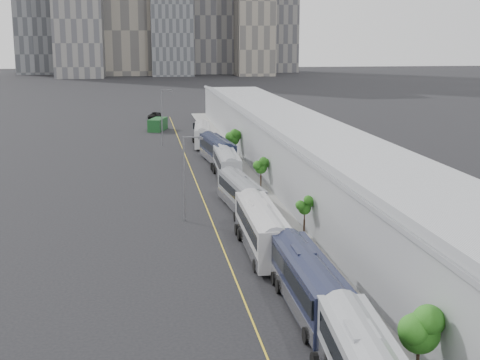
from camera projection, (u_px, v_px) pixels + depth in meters
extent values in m
cube|color=gray|center=(287.00, 190.00, 80.88)|extent=(10.00, 170.00, 0.12)
cube|color=gold|center=(201.00, 194.00, 79.37)|extent=(0.12, 160.00, 0.02)
cube|color=gray|center=(320.00, 162.00, 80.77)|extent=(12.00, 160.00, 6.80)
cube|color=gray|center=(320.00, 142.00, 80.26)|extent=(12.45, 160.40, 2.57)
cube|color=gray|center=(272.00, 134.00, 79.16)|extent=(0.30, 160.00, 0.40)
cube|color=gray|center=(255.00, 2.00, 321.06)|extent=(18.00, 18.00, 70.00)
cube|color=#94989D|center=(362.00, 332.00, 33.12)|extent=(1.55, 2.43, 0.32)
cube|color=#171B34|center=(308.00, 283.00, 44.95)|extent=(2.69, 13.36, 3.24)
cube|color=black|center=(309.00, 276.00, 44.63)|extent=(2.75, 11.75, 1.10)
cube|color=silver|center=(308.00, 297.00, 45.17)|extent=(2.73, 13.09, 1.04)
cube|color=#171B34|center=(303.00, 251.00, 46.07)|extent=(1.34, 2.26, 0.31)
cube|color=#BDBDBF|center=(262.00, 229.00, 57.43)|extent=(3.03, 13.98, 3.38)
cube|color=black|center=(262.00, 223.00, 57.10)|extent=(3.06, 12.31, 1.15)
cube|color=silver|center=(261.00, 241.00, 57.65)|extent=(3.07, 13.70, 1.08)
cube|color=#BDBDBF|center=(258.00, 203.00, 58.60)|extent=(1.43, 2.38, 0.32)
cube|color=slate|center=(241.00, 193.00, 71.54)|extent=(3.55, 12.48, 2.98)
cube|color=black|center=(241.00, 189.00, 71.24)|extent=(3.48, 11.01, 1.01)
cube|color=silver|center=(241.00, 202.00, 71.74)|extent=(3.57, 12.23, 0.95)
cube|color=slate|center=(239.00, 176.00, 72.57)|extent=(1.41, 2.18, 0.28)
cube|color=#A0A3A9|center=(227.00, 164.00, 87.60)|extent=(2.97, 12.90, 3.11)
cube|color=black|center=(227.00, 160.00, 87.29)|extent=(2.98, 11.37, 1.06)
cube|color=silver|center=(227.00, 172.00, 87.81)|extent=(3.00, 12.65, 0.99)
cube|color=#A0A3A9|center=(225.00, 150.00, 88.68)|extent=(1.35, 2.21, 0.30)
cube|color=#161C32|center=(217.00, 150.00, 98.11)|extent=(4.01, 13.64, 3.26)
cube|color=black|center=(217.00, 146.00, 97.78)|extent=(3.91, 12.05, 1.11)
cube|color=silver|center=(217.00, 157.00, 98.32)|extent=(4.03, 13.38, 1.04)
cube|color=#161C32|center=(216.00, 137.00, 99.23)|extent=(1.56, 2.40, 0.31)
cube|color=silver|center=(202.00, 135.00, 114.54)|extent=(3.76, 12.94, 3.09)
cube|color=black|center=(202.00, 132.00, 114.23)|extent=(3.68, 11.43, 1.05)
cube|color=silver|center=(202.00, 140.00, 114.74)|extent=(3.78, 12.69, 0.99)
cube|color=silver|center=(201.00, 124.00, 115.61)|extent=(1.48, 2.27, 0.29)
cylinder|color=black|center=(418.00, 358.00, 35.09)|extent=(0.18, 0.18, 3.36)
sphere|color=#245714|center=(420.00, 327.00, 34.73)|extent=(2.19, 2.19, 2.19)
cylinder|color=black|center=(304.00, 222.00, 61.05)|extent=(0.18, 0.18, 3.22)
sphere|color=#245714|center=(305.00, 206.00, 60.73)|extent=(1.19, 1.19, 1.19)
cylinder|color=black|center=(261.00, 177.00, 81.68)|extent=(0.18, 0.18, 2.87)
sphere|color=#245714|center=(261.00, 166.00, 81.38)|extent=(1.51, 1.51, 1.51)
cylinder|color=black|center=(233.00, 147.00, 103.70)|extent=(0.18, 0.18, 3.08)
sphere|color=#245714|center=(233.00, 137.00, 103.37)|extent=(2.05, 2.05, 2.05)
cylinder|color=#59595E|center=(184.00, 179.00, 66.67)|extent=(0.18, 0.18, 8.64)
cylinder|color=#59595E|center=(192.00, 137.00, 65.93)|extent=(1.80, 0.14, 0.14)
cube|color=#59595E|center=(200.00, 138.00, 66.07)|extent=(0.50, 0.22, 0.18)
cylinder|color=#59595E|center=(162.00, 118.00, 113.41)|extent=(0.18, 0.18, 9.61)
cylinder|color=#59595E|center=(166.00, 90.00, 112.56)|extent=(1.80, 0.14, 0.14)
cube|color=#59595E|center=(171.00, 91.00, 112.71)|extent=(0.50, 0.22, 0.18)
cube|color=#123D1A|center=(158.00, 125.00, 133.21)|extent=(4.23, 6.85, 2.42)
imported|color=black|center=(155.00, 115.00, 153.37)|extent=(3.82, 5.60, 1.42)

